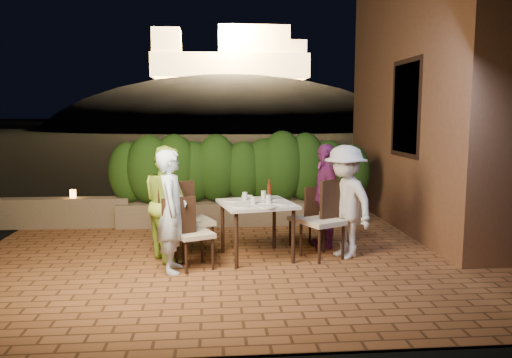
{
  "coord_description": "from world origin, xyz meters",
  "views": [
    {
      "loc": [
        -0.26,
        -6.25,
        1.91
      ],
      "look_at": [
        0.3,
        0.31,
        1.05
      ],
      "focal_mm": 35.0,
      "sensor_mm": 36.0,
      "label": 1
    }
  ],
  "objects": [
    {
      "name": "ground",
      "position": [
        0.0,
        0.0,
        -0.02
      ],
      "size": [
        400.0,
        400.0,
        0.0
      ],
      "primitive_type": "plane",
      "color": "black",
      "rests_on": "ground"
    },
    {
      "name": "terrace_floor",
      "position": [
        0.0,
        0.5,
        -0.07
      ],
      "size": [
        7.0,
        6.0,
        0.15
      ],
      "primitive_type": "cube",
      "color": "brown",
      "rests_on": "ground"
    },
    {
      "name": "building_wall",
      "position": [
        3.6,
        2.0,
        2.5
      ],
      "size": [
        1.6,
        5.0,
        5.0
      ],
      "primitive_type": "cube",
      "color": "brown",
      "rests_on": "ground"
    },
    {
      "name": "window_pane",
      "position": [
        2.82,
        1.5,
        2.0
      ],
      "size": [
        0.08,
        1.0,
        1.4
      ],
      "primitive_type": "cube",
      "color": "black",
      "rests_on": "building_wall"
    },
    {
      "name": "window_frame",
      "position": [
        2.81,
        1.5,
        2.0
      ],
      "size": [
        0.06,
        1.15,
        1.55
      ],
      "primitive_type": "cube",
      "color": "black",
      "rests_on": "building_wall"
    },
    {
      "name": "planter",
      "position": [
        0.2,
        2.3,
        0.2
      ],
      "size": [
        4.2,
        0.55,
        0.4
      ],
      "primitive_type": "cube",
      "color": "brown",
      "rests_on": "ground"
    },
    {
      "name": "hedge",
      "position": [
        0.2,
        2.3,
        0.95
      ],
      "size": [
        4.0,
        0.7,
        1.1
      ],
      "primitive_type": null,
      "color": "#1D3E11",
      "rests_on": "planter"
    },
    {
      "name": "parapet",
      "position": [
        -2.8,
        2.3,
        0.25
      ],
      "size": [
        2.2,
        0.3,
        0.5
      ],
      "primitive_type": "cube",
      "color": "brown",
      "rests_on": "ground"
    },
    {
      "name": "hill",
      "position": [
        2.0,
        60.0,
        -4.0
      ],
      "size": [
        52.0,
        40.0,
        22.0
      ],
      "primitive_type": "ellipsoid",
      "color": "black",
      "rests_on": "ground"
    },
    {
      "name": "fortress",
      "position": [
        2.0,
        60.0,
        10.5
      ],
      "size": [
        26.0,
        8.0,
        8.0
      ],
      "primitive_type": null,
      "color": "#FFCC7A",
      "rests_on": "hill"
    },
    {
      "name": "dining_table",
      "position": [
        0.3,
        0.21,
        0.38
      ],
      "size": [
        1.08,
        1.08,
        0.75
      ],
      "primitive_type": null,
      "rotation": [
        0.0,
        0.0,
        0.21
      ],
      "color": "white",
      "rests_on": "ground"
    },
    {
      "name": "plate_nw",
      "position": [
        0.09,
        -0.08,
        0.76
      ],
      "size": [
        0.22,
        0.22,
        0.01
      ],
      "primitive_type": "cylinder",
      "color": "white",
      "rests_on": "dining_table"
    },
    {
      "name": "plate_sw",
      "position": [
        -0.02,
        0.38,
        0.76
      ],
      "size": [
        0.24,
        0.24,
        0.01
      ],
      "primitive_type": "cylinder",
      "color": "white",
      "rests_on": "dining_table"
    },
    {
      "name": "plate_ne",
      "position": [
        0.62,
        0.07,
        0.76
      ],
      "size": [
        0.23,
        0.23,
        0.01
      ],
      "primitive_type": "cylinder",
      "color": "white",
      "rests_on": "dining_table"
    },
    {
      "name": "plate_se",
      "position": [
        0.55,
        0.46,
        0.76
      ],
      "size": [
        0.22,
        0.22,
        0.01
      ],
      "primitive_type": "cylinder",
      "color": "white",
      "rests_on": "dining_table"
    },
    {
      "name": "plate_centre",
      "position": [
        0.35,
        0.19,
        0.76
      ],
      "size": [
        0.2,
        0.2,
        0.01
      ],
      "primitive_type": "cylinder",
      "color": "white",
      "rests_on": "dining_table"
    },
    {
      "name": "plate_front",
      "position": [
        0.43,
        -0.12,
        0.76
      ],
      "size": [
        0.24,
        0.24,
        0.01
      ],
      "primitive_type": "cylinder",
      "color": "white",
      "rests_on": "dining_table"
    },
    {
      "name": "glass_nw",
      "position": [
        0.25,
        0.07,
        0.8
      ],
      "size": [
        0.06,
        0.06,
        0.1
      ],
      "primitive_type": "cylinder",
      "color": "silver",
      "rests_on": "dining_table"
    },
    {
      "name": "glass_sw",
      "position": [
        0.16,
        0.41,
        0.81
      ],
      "size": [
        0.07,
        0.07,
        0.11
      ],
      "primitive_type": "cylinder",
      "color": "silver",
      "rests_on": "dining_table"
    },
    {
      "name": "glass_ne",
      "position": [
        0.45,
        0.12,
        0.81
      ],
      "size": [
        0.07,
        0.07,
        0.11
      ],
      "primitive_type": "cylinder",
      "color": "silver",
      "rests_on": "dining_table"
    },
    {
      "name": "glass_se",
      "position": [
        0.42,
        0.43,
        0.81
      ],
      "size": [
        0.07,
        0.07,
        0.12
      ],
      "primitive_type": "cylinder",
      "color": "silver",
      "rests_on": "dining_table"
    },
    {
      "name": "beer_bottle",
      "position": [
        0.48,
        0.33,
        0.9
      ],
      "size": [
        0.06,
        0.06,
        0.3
      ],
      "primitive_type": null,
      "color": "#4D1D0C",
      "rests_on": "dining_table"
    },
    {
      "name": "bowl",
      "position": [
        0.2,
        0.51,
        0.77
      ],
      "size": [
        0.18,
        0.18,
        0.04
      ],
      "primitive_type": "imported",
      "rotation": [
        0.0,
        0.0,
        0.12
      ],
      "color": "white",
      "rests_on": "dining_table"
    },
    {
      "name": "chair_left_front",
      "position": [
        -0.51,
        -0.18,
        0.45
      ],
      "size": [
        0.55,
        0.55,
        0.91
      ],
      "primitive_type": null,
      "rotation": [
        0.0,
        0.0,
        0.4
      ],
      "color": "black",
      "rests_on": "ground"
    },
    {
      "name": "chair_left_back",
      "position": [
        -0.54,
        0.25,
        0.52
      ],
      "size": [
        0.63,
        0.63,
        1.04
      ],
      "primitive_type": null,
      "rotation": [
        0.0,
        0.0,
        0.37
      ],
      "color": "black",
      "rests_on": "ground"
    },
    {
      "name": "chair_right_front",
      "position": [
        1.17,
        0.13,
        0.52
      ],
      "size": [
        0.65,
        0.65,
        1.04
      ],
      "primitive_type": null,
      "rotation": [
        0.0,
        0.0,
        3.6
      ],
      "color": "black",
      "rests_on": "ground"
    },
    {
      "name": "chair_right_back",
      "position": [
        1.05,
        0.66,
        0.44
      ],
      "size": [
        0.51,
        0.51,
        0.87
      ],
      "primitive_type": null,
      "rotation": [
        0.0,
        0.0,
        3.47
      ],
      "color": "black",
      "rests_on": "ground"
    },
    {
      "name": "diner_blue",
      "position": [
        -0.76,
        -0.28,
        0.75
      ],
      "size": [
        0.36,
        0.55,
        1.49
      ],
      "primitive_type": "imported",
      "rotation": [
        0.0,
        0.0,
        1.56
      ],
      "color": "#C6E3FE",
      "rests_on": "ground"
    },
    {
      "name": "diner_green",
      "position": [
        -0.86,
        0.27,
        0.75
      ],
      "size": [
        0.84,
        0.91,
        1.51
      ],
      "primitive_type": "imported",
      "rotation": [
        0.0,
        0.0,
        2.05
      ],
      "color": "#9EC83E",
      "rests_on": "ground"
    },
    {
      "name": "diner_white",
      "position": [
        1.48,
        0.16,
        0.75
      ],
      "size": [
        0.92,
        1.12,
        1.5
      ],
      "primitive_type": "imported",
      "rotation": [
        0.0,
        0.0,
        -1.13
      ],
      "color": "silver",
      "rests_on": "ground"
    },
    {
      "name": "diner_purple",
      "position": [
        1.34,
        0.7,
        0.75
      ],
      "size": [
        0.42,
        0.9,
        1.49
      ],
      "primitive_type": "imported",
      "rotation": [
        0.0,
        0.0,
        -1.5
      ],
      "color": "#7A286C",
      "rests_on": "ground"
    },
    {
      "name": "parapet_lamp",
      "position": [
        -2.64,
        2.3,
        0.57
      ],
      "size": [
        0.1,
        0.1,
        0.14
      ],
      "primitive_type": "cylinder",
      "color": "orange",
      "rests_on": "parapet"
    }
  ]
}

